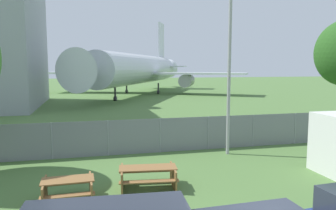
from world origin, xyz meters
TOP-DOWN VIEW (x-y plane):
  - perimeter_fence at (-0.00, 9.70)m, footprint 56.07×0.07m
  - airplane at (4.63, 44.74)m, footprint 30.79×38.57m
  - picnic_bench_near_cabin at (-1.46, 5.04)m, footprint 2.14×1.62m
  - picnic_bench_open_grass at (-4.11, 4.44)m, footprint 1.63×1.44m
  - light_mast at (3.14, 8.60)m, footprint 0.44×0.44m

SIDE VIEW (x-z plane):
  - picnic_bench_open_grass at x=-4.11m, z-range 0.09..0.85m
  - picnic_bench_near_cabin at x=-1.46m, z-range 0.10..0.86m
  - perimeter_fence at x=0.00m, z-range 0.00..1.71m
  - airplane at x=4.63m, z-range -2.50..10.19m
  - light_mast at x=3.14m, z-range 0.90..9.85m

